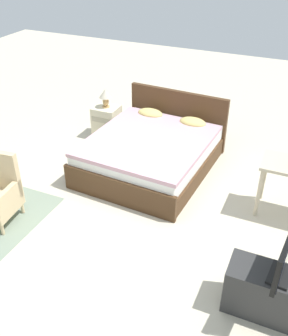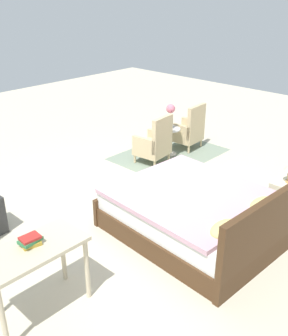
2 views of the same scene
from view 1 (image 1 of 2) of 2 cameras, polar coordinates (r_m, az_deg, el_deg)
name	(u,v)px [view 1 (image 1 of 2)]	position (r m, az deg, el deg)	size (l,w,h in m)	color
ground_plane	(122,208)	(5.48, -3.15, -5.87)	(16.00, 16.00, 0.00)	beige
bed	(152,151)	(6.20, 1.22, 2.45)	(1.88, 2.23, 0.96)	#472D19
nightstand	(107,122)	(7.21, -5.42, 6.72)	(0.44, 0.41, 0.57)	beige
table_lamp	(105,96)	(7.01, -5.63, 10.42)	(0.22, 0.22, 0.33)	tan
tv_stand	(275,295)	(4.26, 18.44, -17.03)	(0.96, 0.40, 0.53)	#2D2D2D
tv_flatscreen	(285,256)	(3.89, 19.81, -11.94)	(0.23, 0.73, 0.50)	black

